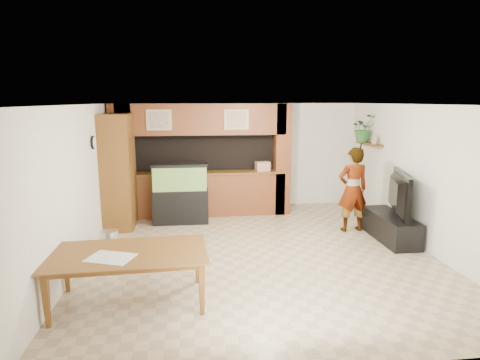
{
  "coord_description": "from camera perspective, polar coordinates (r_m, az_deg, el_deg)",
  "views": [
    {
      "loc": [
        -1.14,
        -6.7,
        2.67
      ],
      "look_at": [
        -0.27,
        0.6,
        1.2
      ],
      "focal_mm": 30.0,
      "sensor_mm": 36.0,
      "label": 1
    }
  ],
  "objects": [
    {
      "name": "trash_can",
      "position": [
        7.12,
        -17.99,
        -8.97
      ],
      "size": [
        0.3,
        0.3,
        0.55
      ],
      "primitive_type": "cylinder",
      "color": "#B2B2B7",
      "rests_on": "floor"
    },
    {
      "name": "wall_left",
      "position": [
        7.09,
        -21.87,
        -0.69
      ],
      "size": [
        0.0,
        6.5,
        6.5
      ],
      "primitive_type": "plane",
      "rotation": [
        1.57,
        0.0,
        1.57
      ],
      "color": "silver",
      "rests_on": "floor"
    },
    {
      "name": "wall_back",
      "position": [
        10.11,
        -0.28,
        3.48
      ],
      "size": [
        6.0,
        0.0,
        6.0
      ],
      "primitive_type": "plane",
      "rotation": [
        1.57,
        0.0,
        0.0
      ],
      "color": "silver",
      "rests_on": "floor"
    },
    {
      "name": "ceiling",
      "position": [
        6.8,
        2.89,
        10.67
      ],
      "size": [
        6.5,
        6.5,
        0.0
      ],
      "primitive_type": "plane",
      "color": "white",
      "rests_on": "wall_back"
    },
    {
      "name": "wall_shelf",
      "position": [
        9.58,
        17.91,
        4.91
      ],
      "size": [
        0.25,
        0.9,
        0.04
      ],
      "primitive_type": "cube",
      "color": "brown",
      "rests_on": "wall_right"
    },
    {
      "name": "pantry_cabinet",
      "position": [
        8.82,
        -16.9,
        1.18
      ],
      "size": [
        0.6,
        0.98,
        2.4
      ],
      "primitive_type": "cube",
      "color": "brown",
      "rests_on": "floor"
    },
    {
      "name": "floor",
      "position": [
        7.31,
        2.69,
        -10.18
      ],
      "size": [
        6.5,
        6.5,
        0.0
      ],
      "primitive_type": "plane",
      "color": "tan",
      "rests_on": "ground"
    },
    {
      "name": "dining_table",
      "position": [
        5.63,
        -15.39,
        -13.39
      ],
      "size": [
        2.09,
        1.23,
        0.72
      ],
      "primitive_type": "imported",
      "rotation": [
        0.0,
        0.0,
        0.05
      ],
      "color": "brown",
      "rests_on": "floor"
    },
    {
      "name": "television",
      "position": [
        8.21,
        20.9,
        -1.82
      ],
      "size": [
        0.63,
        1.44,
        0.84
      ],
      "primitive_type": "imported",
      "rotation": [
        0.0,
        0.0,
        1.26
      ],
      "color": "black",
      "rests_on": "tv_stand"
    },
    {
      "name": "microphone",
      "position": [
        8.26,
        16.81,
        4.63
      ],
      "size": [
        0.03,
        0.09,
        0.14
      ],
      "primitive_type": "cylinder",
      "rotation": [
        0.44,
        0.0,
        0.0
      ],
      "color": "black",
      "rests_on": "person"
    },
    {
      "name": "potted_plant",
      "position": [
        9.8,
        17.18,
        7.06
      ],
      "size": [
        0.62,
        0.55,
        0.63
      ],
      "primitive_type": "imported",
      "rotation": [
        0.0,
        0.0,
        0.11
      ],
      "color": "#276129",
      "rests_on": "wall_shelf"
    },
    {
      "name": "person",
      "position": [
        8.53,
        15.73,
        -1.33
      ],
      "size": [
        0.66,
        0.46,
        1.75
      ],
      "primitive_type": "imported",
      "rotation": [
        0.0,
        0.0,
        3.21
      ],
      "color": "#9E7D56",
      "rests_on": "floor"
    },
    {
      "name": "counter_box",
      "position": [
        9.42,
        3.22,
        1.95
      ],
      "size": [
        0.35,
        0.26,
        0.22
      ],
      "primitive_type": "cube",
      "rotation": [
        0.0,
        0.0,
        0.14
      ],
      "color": "#A37758",
      "rests_on": "partition"
    },
    {
      "name": "partition",
      "position": [
        9.44,
        -5.59,
        2.95
      ],
      "size": [
        4.2,
        0.99,
        2.6
      ],
      "color": "brown",
      "rests_on": "floor"
    },
    {
      "name": "wall_right",
      "position": [
        8.0,
        24.49,
        0.38
      ],
      "size": [
        0.0,
        6.5,
        6.5
      ],
      "primitive_type": "plane",
      "rotation": [
        1.57,
        0.0,
        -1.57
      ],
      "color": "silver",
      "rests_on": "floor"
    },
    {
      "name": "aquarium",
      "position": [
        8.89,
        -8.46,
        -1.99
      ],
      "size": [
        1.2,
        0.45,
        1.33
      ],
      "rotation": [
        0.0,
        0.0,
        -0.01
      ],
      "color": "black",
      "rests_on": "floor"
    },
    {
      "name": "photo_frame",
      "position": [
        9.36,
        18.54,
        5.44
      ],
      "size": [
        0.05,
        0.14,
        0.19
      ],
      "primitive_type": "cube",
      "rotation": [
        0.0,
        0.0,
        0.13
      ],
      "color": "tan",
      "rests_on": "wall_shelf"
    },
    {
      "name": "wall_clock",
      "position": [
        7.95,
        -20.12,
        5.03
      ],
      "size": [
        0.05,
        0.25,
        0.25
      ],
      "color": "black",
      "rests_on": "wall_left"
    },
    {
      "name": "newspaper_a",
      "position": [
        5.39,
        -17.92,
        -10.48
      ],
      "size": [
        0.66,
        0.57,
        0.01
      ],
      "primitive_type": "cube",
      "rotation": [
        0.0,
        0.0,
        -0.35
      ],
      "color": "silver",
      "rests_on": "dining_table"
    },
    {
      "name": "tv_stand",
      "position": [
        8.37,
        20.58,
        -6.28
      ],
      "size": [
        0.55,
        1.49,
        0.5
      ],
      "primitive_type": "cube",
      "color": "black",
      "rests_on": "floor"
    }
  ]
}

